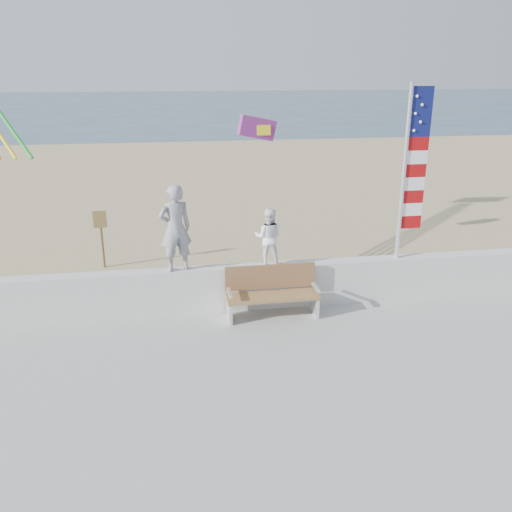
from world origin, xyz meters
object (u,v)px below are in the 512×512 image
object	(u,v)px
flag	(411,166)
child	(269,237)
bench	(272,291)
adult	(175,228)

from	to	relation	value
flag	child	bearing A→B (deg)	179.99
bench	flag	distance (m)	3.70
child	bench	size ratio (longest dim) A/B	0.65
flag	bench	bearing A→B (deg)	-170.98
child	bench	xyz separation A→B (m)	(-0.01, -0.45, -0.97)
adult	flag	xyz separation A→B (m)	(4.66, -0.00, 1.06)
bench	flag	xyz separation A→B (m)	(2.86, 0.45, 2.30)
bench	flag	size ratio (longest dim) A/B	0.51
adult	bench	bearing A→B (deg)	151.50
bench	flag	bearing A→B (deg)	9.02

